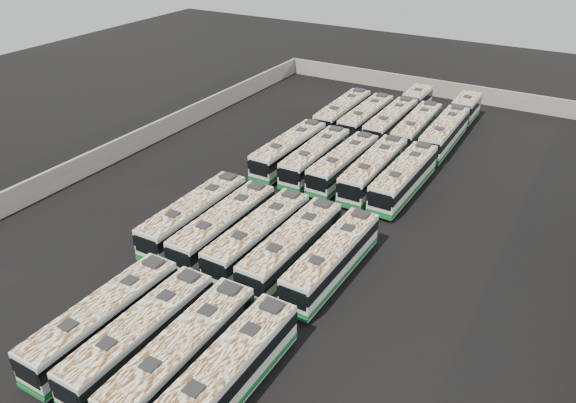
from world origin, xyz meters
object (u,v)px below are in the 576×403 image
object	(u,v)px
bus_front_center	(141,336)
bus_midback_left	(316,157)
bus_midback_far_left	(289,150)
bus_midfront_center	(259,236)
bus_back_left	(366,118)
bus_back_right	(416,128)
bus_back_far_right	(452,124)
bus_front_left	(104,319)
bus_back_center	(400,115)
bus_front_right	(183,354)
bus_midfront_right	(292,248)
bus_midback_far_right	(404,178)
bus_midfront_left	(224,226)
bus_back_far_left	(343,113)
bus_midfront_far_right	(332,259)
bus_front_far_right	(225,376)
bus_midback_right	(374,170)
bus_midfront_far_left	(195,215)
bus_midback_center	(343,164)

from	to	relation	value
bus_front_center	bus_midback_left	world-z (taller)	bus_midback_left
bus_midback_far_left	bus_front_center	bearing A→B (deg)	-77.23
bus_midfront_center	bus_back_left	bearing A→B (deg)	97.49
bus_back_right	bus_back_far_right	size ratio (longest dim) A/B	0.64
bus_front_left	bus_back_center	distance (m)	42.30
bus_back_left	bus_front_right	bearing A→B (deg)	-81.64
bus_midfront_right	bus_back_right	distance (m)	26.88
bus_front_center	bus_back_right	size ratio (longest dim) A/B	0.97
bus_front_right	bus_midback_far_right	world-z (taller)	bus_midback_far_right
bus_midfront_center	bus_midback_far_left	world-z (taller)	bus_midback_far_left
bus_midfront_left	bus_back_right	xyz separation A→B (m)	(5.98, 26.95, 0.00)
bus_back_center	bus_back_right	size ratio (longest dim) A/B	1.53
bus_front_center	bus_back_far_right	distance (m)	42.58
bus_back_far_left	bus_midfront_center	bearing A→B (deg)	-78.93
bus_midfront_right	bus_midfront_far_right	size ratio (longest dim) A/B	1.02
bus_midback_left	bus_back_center	xyz separation A→B (m)	(2.88, 15.18, 0.01)
bus_front_left	bus_back_left	size ratio (longest dim) A/B	1.00
bus_midfront_far_right	bus_midfront_right	bearing A→B (deg)	-175.50
bus_front_right	bus_front_far_right	size ratio (longest dim) A/B	1.00
bus_back_left	bus_midfront_far_right	bearing A→B (deg)	-71.72
bus_midfront_center	bus_midback_far_right	xyz separation A→B (m)	(5.96, 14.60, 0.02)
bus_front_center	bus_midback_far_left	size ratio (longest dim) A/B	0.97
bus_midfront_far_right	bus_midback_right	size ratio (longest dim) A/B	0.96
bus_front_left	bus_back_center	bearing A→B (deg)	86.31
bus_midfront_left	bus_midfront_far_right	xyz separation A→B (m)	(9.06, 0.26, -0.02)
bus_back_far_left	bus_front_right	bearing A→B (deg)	-78.55
bus_front_center	bus_midfront_far_right	distance (m)	13.88
bus_back_far_left	bus_back_center	size ratio (longest dim) A/B	0.66
bus_midfront_right	bus_back_far_left	size ratio (longest dim) A/B	1.00
bus_midfront_far_left	bus_midback_far_left	bearing A→B (deg)	89.29
bus_midfront_left	bus_back_center	size ratio (longest dim) A/B	0.65
bus_front_center	bus_midfront_far_left	xyz separation A→B (m)	(-5.91, 12.32, 0.06)
bus_front_left	bus_back_far_left	bearing A→B (deg)	94.56
bus_back_left	bus_back_center	size ratio (longest dim) A/B	0.64
bus_midback_center	bus_midback_right	world-z (taller)	bus_midback_right
bus_midfront_right	bus_back_far_right	xyz separation A→B (m)	(3.00, 29.89, 0.00)
bus_midfront_far_right	bus_midback_far_left	xyz separation A→B (m)	(-11.97, 14.61, 0.03)
bus_midfront_center	bus_midfront_right	size ratio (longest dim) A/B	1.00
bus_front_right	bus_front_far_right	bearing A→B (deg)	-3.13
bus_midback_far_right	bus_midback_left	bearing A→B (deg)	-179.33
bus_midfront_center	bus_back_right	xyz separation A→B (m)	(2.94, 26.77, -0.00)
bus_midfront_far_right	bus_midback_far_left	size ratio (longest dim) A/B	0.98
bus_midfront_far_right	bus_back_left	xyz separation A→B (m)	(-9.04, 26.82, 0.00)
bus_back_left	bus_back_far_right	size ratio (longest dim) A/B	0.63
bus_midfront_far_right	bus_midback_left	world-z (taller)	bus_midfront_far_right
bus_front_center	bus_back_far_left	xyz separation A→B (m)	(-5.88, 39.37, 0.04)
bus_front_right	bus_front_far_right	world-z (taller)	bus_front_far_right
bus_front_far_right	bus_back_left	bearing A→B (deg)	103.16
bus_midback_far_left	bus_back_right	xyz separation A→B (m)	(8.88, 12.08, -0.01)
bus_midfront_far_left	bus_midback_right	bearing A→B (deg)	58.02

